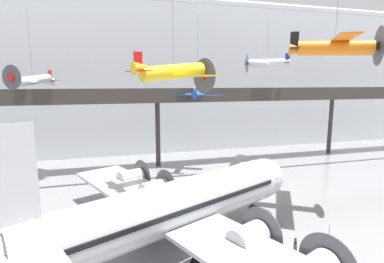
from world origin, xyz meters
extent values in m
cube|color=silver|center=(0.00, 35.57, 12.64)|extent=(140.00, 3.00, 25.28)
cube|color=#38332D|center=(0.00, 25.60, 9.98)|extent=(110.00, 3.20, 0.90)
cube|color=#38332D|center=(0.00, 24.06, 10.98)|extent=(110.00, 0.12, 1.10)
cylinder|color=#38332D|center=(0.00, 26.56, 4.76)|extent=(0.70, 0.70, 9.53)
cylinder|color=#38332D|center=(30.25, 26.56, 4.76)|extent=(0.70, 0.70, 9.53)
cylinder|color=#B7BABF|center=(-2.96, 2.88, 3.65)|extent=(19.66, 11.37, 3.57)
sphere|color=#B7BABF|center=(6.81, 7.23, 3.65)|extent=(3.50, 3.50, 3.50)
cube|color=black|center=(-2.96, 2.88, 4.01)|extent=(18.42, 10.87, 0.32)
cube|color=#B7BABF|center=(-5.64, 10.62, 2.85)|extent=(9.41, 13.53, 0.28)
cylinder|color=#B7BABF|center=(-3.23, 8.62, 2.90)|extent=(2.81, 2.51, 1.72)
cylinder|color=#4C4C51|center=(-2.07, 9.14, 2.90)|extent=(1.38, 3.00, 3.26)
cylinder|color=#B7BABF|center=(-4.99, 12.58, 2.90)|extent=(2.81, 2.51, 1.72)
cylinder|color=#4C4C51|center=(-3.83, 13.10, 2.90)|extent=(1.38, 3.00, 3.26)
cylinder|color=#B7BABF|center=(1.12, -1.17, 2.90)|extent=(2.81, 2.51, 1.72)
cylinder|color=#4C4C51|center=(2.29, -0.65, 2.90)|extent=(1.38, 3.00, 3.26)
cylinder|color=#4C4C51|center=(4.05, -4.61, 2.90)|extent=(1.38, 3.00, 3.26)
cube|color=#B7BABF|center=(-11.58, -0.96, 7.94)|extent=(2.41, 1.22, 5.00)
cube|color=#B7BABF|center=(-11.26, -0.81, 4.37)|extent=(6.11, 9.53, 0.20)
cylinder|color=#4C4C51|center=(5.51, 6.65, 1.26)|extent=(0.20, 0.20, 1.21)
cylinder|color=black|center=(5.51, 6.65, 0.65)|extent=(1.34, 0.88, 1.30)
cylinder|color=#4C4C51|center=(-3.91, 5.59, 1.26)|extent=(0.20, 0.20, 1.21)
cylinder|color=black|center=(-3.91, 5.59, 0.65)|extent=(1.34, 0.88, 1.30)
cylinder|color=#4C4C51|center=(-1.58, 0.36, 1.26)|extent=(0.20, 0.20, 1.21)
cylinder|color=silver|center=(-15.82, 25.18, 12.59)|extent=(3.90, 5.10, 1.65)
cone|color=red|center=(-17.36, 22.86, 12.88)|extent=(1.31, 1.28, 0.99)
cylinder|color=#4C4C51|center=(-17.47, 22.70, 12.90)|extent=(2.41, 1.62, 2.86)
cone|color=silver|center=(-14.38, 27.34, 12.32)|extent=(1.62, 1.78, 1.08)
cube|color=silver|center=(-16.00, 24.91, 12.26)|extent=(7.40, 5.52, 0.10)
cube|color=red|center=(-14.21, 27.61, 13.25)|extent=(0.41, 0.57, 1.32)
cube|color=red|center=(-14.21, 27.61, 12.59)|extent=(2.74, 2.12, 0.06)
cylinder|color=slate|center=(-15.82, 25.18, 17.19)|extent=(0.04, 0.04, 8.10)
cylinder|color=silver|center=(16.09, 24.10, 15.17)|extent=(4.94, 3.86, 1.10)
cone|color=navy|center=(13.82, 25.66, 15.16)|extent=(1.27, 1.30, 0.98)
cylinder|color=#4C4C51|center=(13.66, 25.76, 15.16)|extent=(1.63, 2.35, 2.82)
cone|color=silver|center=(18.20, 22.66, 15.18)|extent=(1.68, 1.56, 0.93)
cube|color=silver|center=(15.83, 24.28, 14.84)|extent=(5.53, 7.26, 0.10)
cube|color=navy|center=(18.46, 22.48, 15.82)|extent=(0.56, 0.41, 1.30)
cube|color=navy|center=(18.46, 22.48, 15.17)|extent=(2.12, 2.69, 0.06)
cylinder|color=slate|center=(16.09, 24.10, 18.54)|extent=(0.04, 0.04, 5.66)
cylinder|color=orange|center=(12.90, 6.50, 15.38)|extent=(6.05, 4.36, 1.43)
cone|color=black|center=(15.71, 4.80, 15.45)|extent=(1.49, 1.54, 1.17)
cylinder|color=#4C4C51|center=(15.90, 4.69, 15.45)|extent=(1.78, 2.91, 3.37)
cone|color=orange|center=(10.28, 8.08, 15.32)|extent=(2.03, 1.82, 1.14)
cube|color=orange|center=(13.22, 6.30, 16.00)|extent=(6.20, 8.89, 0.10)
cube|color=black|center=(9.96, 8.27, 16.16)|extent=(0.68, 0.45, 1.56)
cube|color=black|center=(9.96, 8.27, 15.38)|extent=(2.40, 3.28, 0.06)
cylinder|color=slate|center=(12.90, 6.50, 18.71)|extent=(0.04, 0.04, 5.35)
cylinder|color=#1E4CAD|center=(5.02, 22.85, 10.83)|extent=(2.74, 4.28, 1.26)
cone|color=white|center=(6.03, 24.86, 10.64)|extent=(1.03, 0.99, 0.80)
cylinder|color=#4C4C51|center=(6.10, 25.00, 10.62)|extent=(2.08, 1.07, 2.31)
cone|color=#1E4CAD|center=(4.09, 20.98, 11.02)|extent=(1.22, 1.42, 0.85)
cube|color=#1E4CAD|center=(5.14, 23.08, 10.57)|extent=(6.26, 3.83, 0.10)
cube|color=white|center=(3.97, 20.75, 11.37)|extent=(0.29, 0.49, 1.07)
cube|color=white|center=(3.97, 20.75, 10.83)|extent=(2.30, 1.50, 0.06)
cylinder|color=slate|center=(5.02, 22.85, 16.22)|extent=(0.04, 0.04, 9.88)
cylinder|color=yellow|center=(-1.02, 10.30, 13.28)|extent=(6.50, 3.56, 1.90)
cone|color=red|center=(2.10, 11.50, 12.97)|extent=(1.41, 1.49, 1.19)
cylinder|color=#4C4C51|center=(2.31, 11.59, 12.95)|extent=(1.28, 3.21, 3.43)
cone|color=yellow|center=(-3.91, 9.18, 13.57)|extent=(2.09, 1.70, 1.28)
cube|color=yellow|center=(-0.66, 10.44, 12.89)|extent=(4.92, 9.54, 0.10)
cube|color=red|center=(-4.28, 9.04, 14.08)|extent=(0.75, 0.34, 1.58)
cube|color=red|center=(-4.28, 9.04, 13.28)|extent=(1.96, 3.48, 0.06)
cylinder|color=slate|center=(-1.02, 10.30, 17.61)|extent=(0.04, 0.04, 7.33)
cylinder|color=#B2B5BA|center=(10.06, 2.16, 0.02)|extent=(0.36, 0.36, 0.04)
cylinder|color=#B2B5BA|center=(10.06, 2.16, 0.52)|extent=(0.07, 0.07, 0.95)
sphere|color=#B2B5BA|center=(10.06, 2.16, 1.03)|extent=(0.10, 0.10, 0.10)
cube|color=#4C4C51|center=(5.97, 0.82, 0.35)|extent=(0.29, 0.43, 0.70)
cube|color=#232326|center=(5.97, 0.82, 0.88)|extent=(0.32, 0.74, 0.73)
camera|label=1|loc=(-6.75, -16.67, 12.42)|focal=28.00mm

